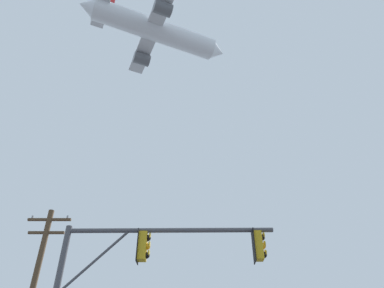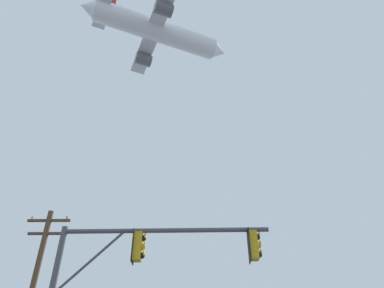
% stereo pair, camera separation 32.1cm
% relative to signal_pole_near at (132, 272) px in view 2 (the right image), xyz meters
% --- Properties ---
extents(signal_pole_near, '(6.70, 0.50, 6.11)m').
position_rel_signal_pole_near_xyz_m(signal_pole_near, '(0.00, 0.00, 0.00)').
color(signal_pole_near, '#4C4C51').
rests_on(signal_pole_near, ground).
extents(airplane, '(20.92, 16.16, 5.92)m').
position_rel_signal_pole_near_xyz_m(airplane, '(-3.56, 21.83, 40.38)').
color(airplane, white).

